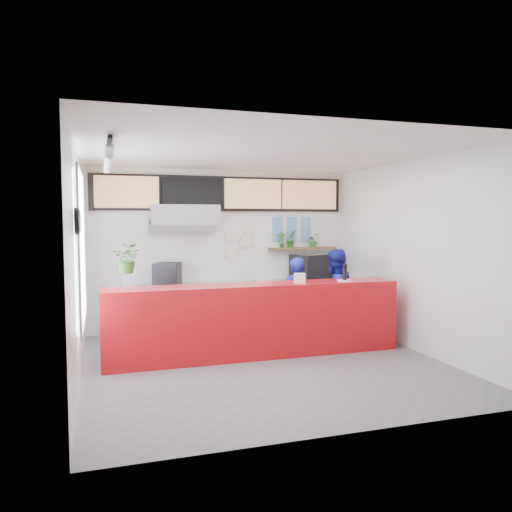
{
  "coord_description": "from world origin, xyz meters",
  "views": [
    {
      "loc": [
        -2.23,
        -6.7,
        2.07
      ],
      "look_at": [
        0.1,
        0.7,
        1.5
      ],
      "focal_mm": 35.0,
      "sensor_mm": 36.0,
      "label": 1
    }
  ],
  "objects": [
    {
      "name": "menu_board_far_right",
      "position": [
        1.73,
        2.38,
        2.55
      ],
      "size": [
        1.1,
        0.1,
        0.55
      ],
      "primitive_type": "cube",
      "color": "tan",
      "rests_on": "wall_back"
    },
    {
      "name": "photo_frame_e",
      "position": [
        1.4,
        2.48,
        1.75
      ],
      "size": [
        0.2,
        0.02,
        0.25
      ],
      "primitive_type": "cube",
      "color": "#598CBF",
      "rests_on": "wall_back"
    },
    {
      "name": "hood_lip",
      "position": [
        -0.8,
        2.15,
        1.95
      ],
      "size": [
        1.2,
        0.69,
        0.31
      ],
      "primitive_type": "cube",
      "rotation": [
        -0.35,
        0.0,
        0.0
      ],
      "color": "#B2B5BA",
      "rests_on": "ceiling"
    },
    {
      "name": "floor",
      "position": [
        0.0,
        0.0,
        0.0
      ],
      "size": [
        5.0,
        5.0,
        0.0
      ],
      "primitive_type": "plane",
      "color": "slate",
      "rests_on": "ground"
    },
    {
      "name": "track_rail",
      "position": [
        -2.1,
        0.0,
        2.94
      ],
      "size": [
        0.05,
        2.4,
        0.04
      ],
      "primitive_type": "cube",
      "color": "black",
      "rests_on": "ceiling"
    },
    {
      "name": "napkin_holder",
      "position": [
        0.68,
        0.32,
        1.17
      ],
      "size": [
        0.19,
        0.15,
        0.15
      ],
      "primitive_type": "cube",
      "rotation": [
        0.0,
        0.0,
        -0.31
      ],
      "color": "white",
      "rests_on": "service_counter"
    },
    {
      "name": "menu_board_mid_right",
      "position": [
        0.57,
        2.38,
        2.55
      ],
      "size": [
        1.1,
        0.1,
        0.55
      ],
      "primitive_type": "cube",
      "color": "tan",
      "rests_on": "wall_back"
    },
    {
      "name": "espresso_machine",
      "position": [
        1.74,
        2.2,
        1.15
      ],
      "size": [
        0.9,
        0.76,
        0.49
      ],
      "primitive_type": "cube",
      "rotation": [
        0.0,
        0.0,
        0.32
      ],
      "color": "black",
      "rests_on": "right_bench"
    },
    {
      "name": "basil_vase",
      "position": [
        -1.86,
        0.39,
        1.53
      ],
      "size": [
        0.47,
        0.45,
        0.42
      ],
      "primitive_type": "imported",
      "rotation": [
        0.0,
        0.0,
        -0.38
      ],
      "color": "#2F6C25",
      "rests_on": "glass_vase"
    },
    {
      "name": "photo_frame_f",
      "position": [
        1.7,
        2.48,
        1.75
      ],
      "size": [
        0.2,
        0.02,
        0.25
      ],
      "primitive_type": "cube",
      "color": "#598CBF",
      "rests_on": "wall_back"
    },
    {
      "name": "prep_bench",
      "position": [
        -0.8,
        2.2,
        0.45
      ],
      "size": [
        1.8,
        0.6,
        0.9
      ],
      "primitive_type": "cube",
      "color": "#B2B5BA",
      "rests_on": "ground"
    },
    {
      "name": "photo_frame_c",
      "position": [
        1.7,
        2.48,
        2.0
      ],
      "size": [
        0.2,
        0.02,
        0.25
      ],
      "primitive_type": "cube",
      "color": "#598CBF",
      "rests_on": "wall_back"
    },
    {
      "name": "soffit",
      "position": [
        0.0,
        2.46,
        2.55
      ],
      "size": [
        4.8,
        0.04,
        0.65
      ],
      "primitive_type": "cube",
      "color": "black",
      "rests_on": "wall_back"
    },
    {
      "name": "right_bench",
      "position": [
        1.5,
        2.2,
        0.45
      ],
      "size": [
        1.8,
        0.6,
        0.9
      ],
      "primitive_type": "cube",
      "color": "#B2B5BA",
      "rests_on": "ground"
    },
    {
      "name": "herb_a",
      "position": [
        1.16,
        2.4,
        1.67
      ],
      "size": [
        0.19,
        0.15,
        0.31
      ],
      "primitive_type": "imported",
      "rotation": [
        0.0,
        0.0,
        -0.28
      ],
      "color": "#2F6C25",
      "rests_on": "herb_shelf"
    },
    {
      "name": "espresso_tray",
      "position": [
        1.74,
        2.2,
        1.38
      ],
      "size": [
        0.67,
        0.58,
        0.05
      ],
      "primitive_type": "cube",
      "rotation": [
        0.0,
        0.0,
        0.42
      ],
      "color": "silver",
      "rests_on": "espresso_machine"
    },
    {
      "name": "dec_plate_a",
      "position": [
        0.15,
        2.47,
        1.75
      ],
      "size": [
        0.24,
        0.03,
        0.24
      ],
      "primitive_type": "cylinder",
      "rotation": [
        1.57,
        0.0,
        0.0
      ],
      "color": "silver",
      "rests_on": "wall_back"
    },
    {
      "name": "dec_plate_b",
      "position": [
        0.45,
        2.47,
        1.65
      ],
      "size": [
        0.24,
        0.03,
        0.24
      ],
      "primitive_type": "cylinder",
      "rotation": [
        1.57,
        0.0,
        0.0
      ],
      "color": "silver",
      "rests_on": "wall_back"
    },
    {
      "name": "photo_frame_a",
      "position": [
        1.1,
        2.48,
        2.0
      ],
      "size": [
        0.2,
        0.02,
        0.25
      ],
      "primitive_type": "cube",
      "color": "#598CBF",
      "rests_on": "wall_back"
    },
    {
      "name": "extraction_hood",
      "position": [
        -0.8,
        2.15,
        2.15
      ],
      "size": [
        1.2,
        0.7,
        0.35
      ],
      "primitive_type": "cube",
      "color": "#B2B5BA",
      "rests_on": "ceiling"
    },
    {
      "name": "ceiling",
      "position": [
        0.0,
        0.0,
        3.0
      ],
      "size": [
        5.0,
        5.0,
        0.0
      ],
      "primitive_type": "plane",
      "rotation": [
        3.14,
        0.0,
        0.0
      ],
      "color": "silver"
    },
    {
      "name": "menu_board_far_left",
      "position": [
        -1.75,
        2.38,
        2.55
      ],
      "size": [
        1.1,
        0.1,
        0.55
      ],
      "primitive_type": "cube",
      "color": "tan",
      "rests_on": "wall_back"
    },
    {
      "name": "panini_oven",
      "position": [
        -1.09,
        2.2,
        1.1
      ],
      "size": [
        0.57,
        0.57,
        0.4
      ],
      "primitive_type": "cube",
      "rotation": [
        0.0,
        0.0,
        -0.34
      ],
      "color": "black",
      "rests_on": "prep_bench"
    },
    {
      "name": "cream_band",
      "position": [
        0.0,
        2.49,
        2.6
      ],
      "size": [
        5.0,
        0.02,
        0.8
      ],
      "primitive_type": "cube",
      "color": "beige",
      "rests_on": "wall_back"
    },
    {
      "name": "glass_vase",
      "position": [
        -1.86,
        0.39,
        1.21
      ],
      "size": [
        0.22,
        0.22,
        0.23
      ],
      "primitive_type": "cylinder",
      "rotation": [
        0.0,
        0.0,
        -0.2
      ],
      "color": "white",
      "rests_on": "service_counter"
    },
    {
      "name": "photo_frame_d",
      "position": [
        1.1,
        2.48,
        1.75
      ],
      "size": [
        0.2,
        0.02,
        0.25
      ],
      "primitive_type": "cube",
      "color": "#598CBF",
      "rests_on": "wall_back"
    },
    {
      "name": "herb_b",
      "position": [
        1.36,
        2.4,
        1.69
      ],
      "size": [
        0.22,
        0.2,
        0.34
      ],
      "primitive_type": "imported",
      "rotation": [
        0.0,
        0.0,
        0.26
      ],
      "color": "#2F6C25",
      "rests_on": "herb_shelf"
    },
    {
      "name": "wall_clock_rim",
      "position": [
        -2.46,
        -0.9,
        2.05
      ],
      "size": [
        0.05,
        0.3,
        0.3
      ],
      "primitive_type": "cylinder",
      "rotation": [
        0.0,
        1.57,
        0.0
      ],
      "color": "black",
      "rests_on": "wall_left"
    },
    {
      "name": "dec_plate_c",
      "position": [
        0.15,
        2.47,
        1.45
      ],
      "size": [
        0.24,
        0.03,
        0.24
      ],
      "primitive_type": "cylinder",
      "rotation": [
        1.57,
        0.0,
        0.0
      ],
      "color": "silver",
      "rests_on": "wall_back"
    },
    {
      "name": "window_pane",
      "position": [
        -2.47,
        0.3,
        1.7
      ],
      "size": [
        0.04,
        2.2,
        1.9
      ],
      "primitive_type": "cube",
      "color": "silver",
      "rests_on": "wall_left"
    },
    {
      "name": "herb_c",
      "position": [
        1.83,
        2.4,
        1.65
      ],
      "size": [
        0.28,
        0.25,
        0.27
      ],
      "primitive_type": "imported",
      "rotation": [
        0.0,
        0.0,
        0.2
      ],
      "color": "#2F6C25",
      "rests_on": "herb_shelf"
    },
    {
      "name": "menu_board_mid_left",
      "position": [
        -0.59,
        2.38,
        2.55
      ],
      "size": [
        1.1,
        0.1,
        0.55
      ],
      "primitive_type": "cube",
      "color": "black",
      "rests_on": "wall_back"
    },
    {
      "name": "service_counter",
      "position": [
        0.0,
        0.4,
        0.55
      ],
      "size": [
        4.5,
        0.6,
        1.1
      ],
      "primitive_type": "cube",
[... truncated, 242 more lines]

